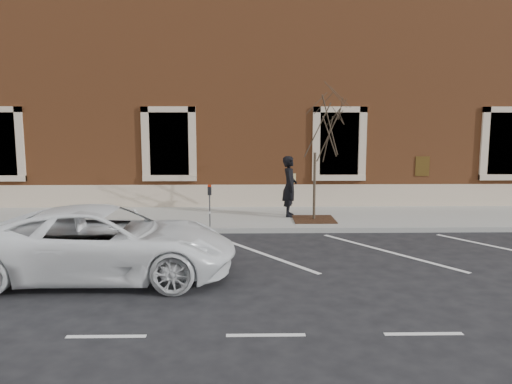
{
  "coord_description": "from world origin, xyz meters",
  "views": [
    {
      "loc": [
        -0.29,
        -14.13,
        3.22
      ],
      "look_at": [
        0.0,
        0.6,
        1.1
      ],
      "focal_mm": 35.0,
      "sensor_mm": 36.0,
      "label": 1
    }
  ],
  "objects_px": {
    "sapling": "(315,134)",
    "white_truck": "(105,243)",
    "man": "(290,186)",
    "parking_meter": "(210,198)"
  },
  "relations": [
    {
      "from": "sapling",
      "to": "white_truck",
      "type": "distance_m",
      "value": 7.52
    },
    {
      "from": "man",
      "to": "white_truck",
      "type": "relative_size",
      "value": 0.36
    },
    {
      "from": "sapling",
      "to": "man",
      "type": "bearing_deg",
      "value": 138.67
    },
    {
      "from": "parking_meter",
      "to": "man",
      "type": "bearing_deg",
      "value": 36.16
    },
    {
      "from": "man",
      "to": "white_truck",
      "type": "bearing_deg",
      "value": 149.89
    },
    {
      "from": "man",
      "to": "sapling",
      "type": "distance_m",
      "value": 1.94
    },
    {
      "from": "man",
      "to": "parking_meter",
      "type": "relative_size",
      "value": 1.59
    },
    {
      "from": "sapling",
      "to": "white_truck",
      "type": "relative_size",
      "value": 0.71
    },
    {
      "from": "man",
      "to": "white_truck",
      "type": "height_order",
      "value": "man"
    },
    {
      "from": "white_truck",
      "to": "parking_meter",
      "type": "bearing_deg",
      "value": -23.43
    }
  ]
}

